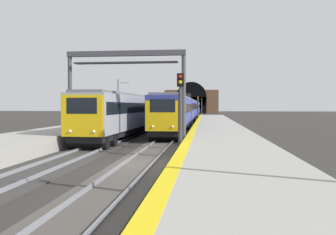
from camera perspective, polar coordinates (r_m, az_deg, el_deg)
ground_plane at (r=17.48m, az=-4.78°, el=-7.85°), size 320.00×320.00×0.00m
platform_right at (r=17.11m, az=9.99°, el=-6.38°), size 112.00×4.77×1.01m
platform_right_edge_strip at (r=17.04m, az=2.79°, el=-4.66°), size 112.00×0.50×0.01m
track_main_line at (r=17.47m, az=-4.78°, el=-7.72°), size 160.00×2.72×0.21m
track_adjacent_line at (r=18.74m, az=-17.61°, el=-7.15°), size 160.00×2.99×0.21m
train_main_approaching at (r=64.71m, az=3.39°, el=1.40°), size 77.22×2.85×4.91m
train_adjacent_platform at (r=53.05m, az=-1.83°, el=1.27°), size 63.14×3.49×4.92m
railway_signal_near at (r=19.40m, az=2.07°, el=1.53°), size 0.39×0.38×4.79m
railway_signal_mid at (r=60.74m, az=4.98°, el=1.89°), size 0.39×0.38×4.69m
railway_signal_far at (r=111.53m, az=5.60°, el=2.15°), size 0.39×0.38×5.40m
overhead_signal_gantry at (r=23.66m, az=-7.01°, el=6.95°), size 0.70×8.16×6.68m
tunnel_portal at (r=127.70m, az=3.90°, el=2.63°), size 2.91×19.82×11.63m
catenary_mast_near at (r=58.58m, az=-8.22°, el=2.78°), size 0.22×2.00×7.38m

